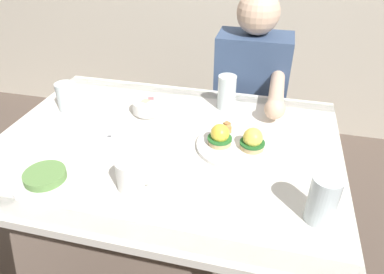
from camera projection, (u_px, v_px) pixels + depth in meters
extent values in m
plane|color=brown|center=(172.00, 273.00, 1.64)|extent=(6.00, 6.00, 0.00)
cube|color=white|center=(165.00, 146.00, 1.23)|extent=(1.20, 0.90, 0.03)
cube|color=#3F7F51|center=(118.00, 229.00, 0.90)|extent=(1.20, 0.06, 0.00)
cube|color=#3F7F51|center=(192.00, 94.00, 1.55)|extent=(1.20, 0.06, 0.00)
cube|color=brown|center=(92.00, 147.00, 1.87)|extent=(0.06, 0.06, 0.71)
cube|color=brown|center=(305.00, 179.00, 1.65)|extent=(0.06, 0.06, 0.71)
cylinder|color=white|center=(236.00, 146.00, 1.20)|extent=(0.27, 0.27, 0.01)
cylinder|color=tan|center=(220.00, 141.00, 1.19)|extent=(0.08, 0.08, 0.02)
cylinder|color=#286B2D|center=(220.00, 138.00, 1.19)|extent=(0.08, 0.08, 0.01)
sphere|color=yellow|center=(220.00, 133.00, 1.18)|extent=(0.06, 0.06, 0.06)
cylinder|color=tan|center=(252.00, 146.00, 1.17)|extent=(0.08, 0.08, 0.02)
cylinder|color=#236028|center=(252.00, 143.00, 1.17)|extent=(0.08, 0.08, 0.01)
sphere|color=#F7DB56|center=(253.00, 137.00, 1.15)|extent=(0.07, 0.07, 0.07)
cube|color=tan|center=(220.00, 130.00, 1.24)|extent=(0.04, 0.04, 0.03)
cube|color=#AD7038|center=(219.00, 131.00, 1.24)|extent=(0.03, 0.03, 0.03)
cube|color=#B77A42|center=(227.00, 126.00, 1.26)|extent=(0.03, 0.03, 0.03)
cube|color=tan|center=(228.00, 129.00, 1.25)|extent=(0.03, 0.03, 0.03)
cylinder|color=white|center=(148.00, 112.00, 1.40)|extent=(0.10, 0.10, 0.01)
cylinder|color=white|center=(148.00, 106.00, 1.38)|extent=(0.12, 0.12, 0.04)
cube|color=#B7E093|center=(146.00, 104.00, 1.38)|extent=(0.04, 0.04, 0.03)
cube|color=#EA6B70|center=(147.00, 105.00, 1.38)|extent=(0.03, 0.03, 0.03)
cube|color=#F4A85B|center=(148.00, 106.00, 1.39)|extent=(0.03, 0.03, 0.02)
cube|color=#B7E093|center=(148.00, 105.00, 1.38)|extent=(0.03, 0.03, 0.02)
cube|color=#EA6B70|center=(151.00, 101.00, 1.39)|extent=(0.03, 0.03, 0.02)
cylinder|color=white|center=(130.00, 175.00, 1.01)|extent=(0.08, 0.08, 0.09)
cylinder|color=black|center=(129.00, 163.00, 0.98)|extent=(0.07, 0.07, 0.01)
torus|color=white|center=(144.00, 176.00, 1.00)|extent=(0.06, 0.02, 0.06)
cube|color=silver|center=(107.00, 146.00, 1.21)|extent=(0.04, 0.12, 0.00)
cube|color=silver|center=(110.00, 134.00, 1.27)|extent=(0.03, 0.04, 0.00)
cylinder|color=silver|center=(323.00, 200.00, 0.89)|extent=(0.08, 0.08, 0.14)
cylinder|color=silver|center=(322.00, 204.00, 0.90)|extent=(0.07, 0.07, 0.11)
cylinder|color=silver|center=(227.00, 92.00, 1.40)|extent=(0.07, 0.07, 0.14)
cylinder|color=silver|center=(226.00, 100.00, 1.42)|extent=(0.07, 0.07, 0.08)
cylinder|color=silver|center=(67.00, 96.00, 1.40)|extent=(0.08, 0.08, 0.11)
cylinder|color=silver|center=(68.00, 101.00, 1.41)|extent=(0.07, 0.07, 0.07)
cylinder|color=white|center=(46.00, 180.00, 1.05)|extent=(0.20, 0.20, 0.01)
cylinder|color=#66934C|center=(45.00, 176.00, 1.04)|extent=(0.12, 0.12, 0.02)
cylinder|color=#33333D|center=(224.00, 171.00, 1.91)|extent=(0.11, 0.11, 0.45)
cylinder|color=#33333D|center=(258.00, 176.00, 1.87)|extent=(0.11, 0.11, 0.45)
cube|color=#384C70|center=(251.00, 85.00, 1.71)|extent=(0.34, 0.20, 0.50)
sphere|color=beige|center=(258.00, 13.00, 1.52)|extent=(0.19, 0.19, 0.19)
cylinder|color=beige|center=(276.00, 91.00, 1.43)|extent=(0.06, 0.30, 0.06)
sphere|color=beige|center=(275.00, 109.00, 1.31)|extent=(0.08, 0.08, 0.08)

